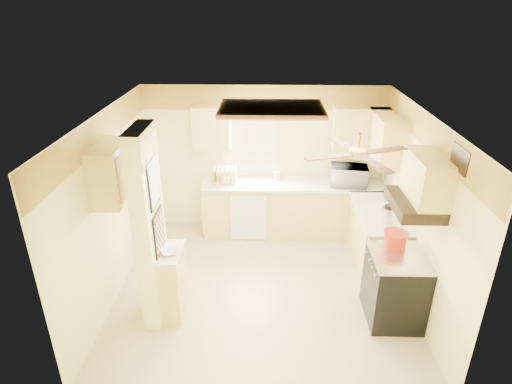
{
  "coord_description": "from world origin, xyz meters",
  "views": [
    {
      "loc": [
        0.05,
        -4.97,
        3.78
      ],
      "look_at": [
        -0.1,
        0.35,
        1.34
      ],
      "focal_mm": 30.0,
      "sensor_mm": 36.0,
      "label": 1
    }
  ],
  "objects_px": {
    "stove": "(395,287)",
    "dutch_oven": "(395,239)",
    "bowl": "(170,252)",
    "microwave": "(349,175)",
    "kettle": "(388,215)"
  },
  "relations": [
    {
      "from": "dutch_oven",
      "to": "kettle",
      "type": "distance_m",
      "value": 0.57
    },
    {
      "from": "dutch_oven",
      "to": "stove",
      "type": "bearing_deg",
      "value": -88.82
    },
    {
      "from": "stove",
      "to": "dutch_oven",
      "type": "relative_size",
      "value": 3.02
    },
    {
      "from": "stove",
      "to": "kettle",
      "type": "bearing_deg",
      "value": 87.28
    },
    {
      "from": "microwave",
      "to": "dutch_oven",
      "type": "xyz_separation_m",
      "value": [
        0.27,
        -1.88,
        -0.09
      ]
    },
    {
      "from": "stove",
      "to": "bowl",
      "type": "height_order",
      "value": "bowl"
    },
    {
      "from": "stove",
      "to": "dutch_oven",
      "type": "distance_m",
      "value": 0.6
    },
    {
      "from": "bowl",
      "to": "dutch_oven",
      "type": "xyz_separation_m",
      "value": [
        2.78,
        0.29,
        0.05
      ]
    },
    {
      "from": "microwave",
      "to": "stove",
      "type": "bearing_deg",
      "value": 103.55
    },
    {
      "from": "stove",
      "to": "bowl",
      "type": "relative_size",
      "value": 4.25
    },
    {
      "from": "microwave",
      "to": "dutch_oven",
      "type": "distance_m",
      "value": 1.9
    },
    {
      "from": "kettle",
      "to": "stove",
      "type": "bearing_deg",
      "value": -92.72
    },
    {
      "from": "stove",
      "to": "microwave",
      "type": "distance_m",
      "value": 2.22
    },
    {
      "from": "microwave",
      "to": "bowl",
      "type": "xyz_separation_m",
      "value": [
        -2.51,
        -2.17,
        -0.14
      ]
    },
    {
      "from": "dutch_oven",
      "to": "kettle",
      "type": "relative_size",
      "value": 1.15
    }
  ]
}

